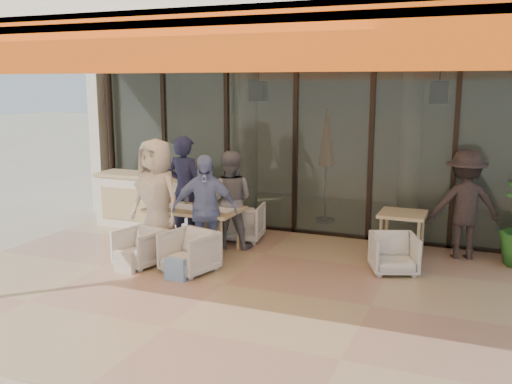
# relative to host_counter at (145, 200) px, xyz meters

# --- Properties ---
(ground) EXTENTS (70.00, 70.00, 0.00)m
(ground) POSITION_rel_host_counter_xyz_m (2.75, -2.30, -0.53)
(ground) COLOR #C6B293
(ground) RESTS_ON ground
(terrace_floor) EXTENTS (8.00, 6.00, 0.01)m
(terrace_floor) POSITION_rel_host_counter_xyz_m (2.75, -2.30, -0.53)
(terrace_floor) COLOR tan
(terrace_floor) RESTS_ON ground
(terrace_structure) EXTENTS (8.00, 6.00, 3.40)m
(terrace_structure) POSITION_rel_host_counter_xyz_m (2.75, -2.56, 2.72)
(terrace_structure) COLOR silver
(terrace_structure) RESTS_ON ground
(glass_storefront) EXTENTS (8.08, 0.10, 3.20)m
(glass_storefront) POSITION_rel_host_counter_xyz_m (2.75, 0.70, 1.07)
(glass_storefront) COLOR #9EADA3
(glass_storefront) RESTS_ON ground
(interior_block) EXTENTS (9.05, 3.62, 3.52)m
(interior_block) POSITION_rel_host_counter_xyz_m (2.76, 3.02, 1.70)
(interior_block) COLOR silver
(interior_block) RESTS_ON ground
(host_counter) EXTENTS (1.85, 0.65, 1.04)m
(host_counter) POSITION_rel_host_counter_xyz_m (0.00, 0.00, 0.00)
(host_counter) COLOR silver
(host_counter) RESTS_ON ground
(dining_table) EXTENTS (1.50, 0.90, 0.93)m
(dining_table) POSITION_rel_host_counter_xyz_m (1.64, -1.05, 0.16)
(dining_table) COLOR tan
(dining_table) RESTS_ON ground
(chair_far_left) EXTENTS (0.75, 0.72, 0.63)m
(chair_far_left) POSITION_rel_host_counter_xyz_m (1.22, -0.11, -0.22)
(chair_far_left) COLOR silver
(chair_far_left) RESTS_ON ground
(chair_far_right) EXTENTS (0.81, 0.78, 0.73)m
(chair_far_right) POSITION_rel_host_counter_xyz_m (2.06, -0.11, -0.17)
(chair_far_right) COLOR silver
(chair_far_right) RESTS_ON ground
(chair_near_left) EXTENTS (0.74, 0.71, 0.64)m
(chair_near_left) POSITION_rel_host_counter_xyz_m (1.22, -2.01, -0.21)
(chair_near_left) COLOR silver
(chair_near_left) RESTS_ON ground
(chair_near_right) EXTENTS (0.82, 0.79, 0.69)m
(chair_near_right) POSITION_rel_host_counter_xyz_m (2.06, -2.01, -0.19)
(chair_near_right) COLOR silver
(chair_near_right) RESTS_ON ground
(diner_navy) EXTENTS (0.71, 0.50, 1.85)m
(diner_navy) POSITION_rel_host_counter_xyz_m (1.22, -0.61, 0.40)
(diner_navy) COLOR #1A1E3A
(diner_navy) RESTS_ON ground
(diner_grey) EXTENTS (0.90, 0.76, 1.63)m
(diner_grey) POSITION_rel_host_counter_xyz_m (2.06, -0.61, 0.28)
(diner_grey) COLOR slate
(diner_grey) RESTS_ON ground
(diner_cream) EXTENTS (1.03, 0.78, 1.88)m
(diner_cream) POSITION_rel_host_counter_xyz_m (1.22, -1.51, 0.41)
(diner_cream) COLOR beige
(diner_cream) RESTS_ON ground
(diner_periwinkle) EXTENTS (1.06, 0.73, 1.68)m
(diner_periwinkle) POSITION_rel_host_counter_xyz_m (2.06, -1.51, 0.31)
(diner_periwinkle) COLOR #728DBF
(diner_periwinkle) RESTS_ON ground
(tote_bag_cream) EXTENTS (0.30, 0.10, 0.34)m
(tote_bag_cream) POSITION_rel_host_counter_xyz_m (1.22, -2.41, -0.36)
(tote_bag_cream) COLOR silver
(tote_bag_cream) RESTS_ON ground
(tote_bag_blue) EXTENTS (0.30, 0.10, 0.34)m
(tote_bag_blue) POSITION_rel_host_counter_xyz_m (2.06, -2.41, -0.36)
(tote_bag_blue) COLOR #99BFD8
(tote_bag_blue) RESTS_ON ground
(side_table) EXTENTS (0.70, 0.70, 0.74)m
(side_table) POSITION_rel_host_counter_xyz_m (4.80, -0.14, 0.11)
(side_table) COLOR tan
(side_table) RESTS_ON ground
(side_chair) EXTENTS (0.80, 0.78, 0.65)m
(side_chair) POSITION_rel_host_counter_xyz_m (4.80, -0.89, -0.21)
(side_chair) COLOR silver
(side_chair) RESTS_ON ground
(standing_woman) EXTENTS (1.25, 0.95, 1.72)m
(standing_woman) POSITION_rel_host_counter_xyz_m (5.67, 0.23, 0.33)
(standing_woman) COLOR black
(standing_woman) RESTS_ON ground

